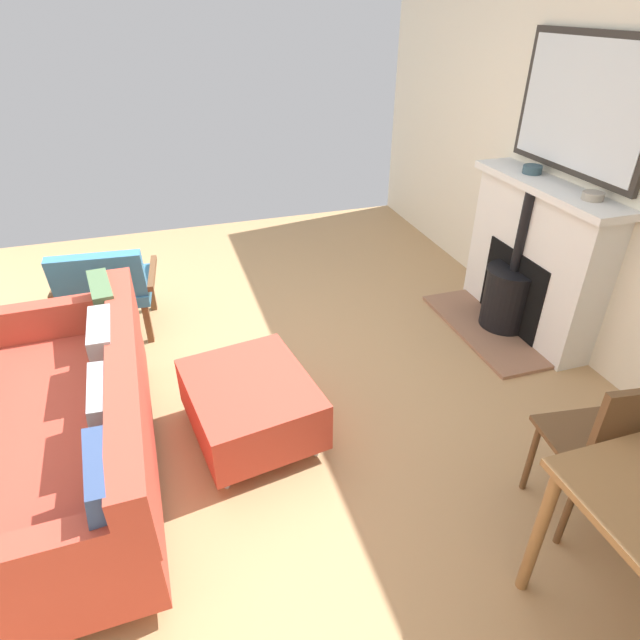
# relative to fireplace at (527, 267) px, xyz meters

# --- Properties ---
(ground_plane) EXTENTS (4.96, 5.87, 0.01)m
(ground_plane) POSITION_rel_fireplace_xyz_m (2.25, 0.13, -0.50)
(ground_plane) COLOR tan
(wall_left) EXTENTS (0.12, 5.87, 2.74)m
(wall_left) POSITION_rel_fireplace_xyz_m (-0.23, 0.13, 0.88)
(wall_left) COLOR silver
(wall_left) RESTS_ON ground
(fireplace) EXTENTS (0.66, 1.29, 1.11)m
(fireplace) POSITION_rel_fireplace_xyz_m (0.00, 0.00, 0.00)
(fireplace) COLOR #93664C
(fireplace) RESTS_ON ground
(mirror_over_mantel) EXTENTS (0.04, 1.13, 0.83)m
(mirror_over_mantel) POSITION_rel_fireplace_xyz_m (-0.14, -0.00, 1.09)
(mirror_over_mantel) COLOR #2D2823
(mantel_bowl_near) EXTENTS (0.13, 0.13, 0.06)m
(mantel_bowl_near) POSITION_rel_fireplace_xyz_m (-0.05, -0.22, 0.65)
(mantel_bowl_near) COLOR #334C56
(mantel_bowl_near) RESTS_ON fireplace
(mantel_bowl_far) EXTENTS (0.13, 0.13, 0.05)m
(mantel_bowl_far) POSITION_rel_fireplace_xyz_m (-0.05, 0.36, 0.64)
(mantel_bowl_far) COLOR #9E9384
(mantel_bowl_far) RESTS_ON fireplace
(sofa) EXTENTS (0.88, 1.85, 0.78)m
(sofa) POSITION_rel_fireplace_xyz_m (3.04, 0.62, -0.15)
(sofa) COLOR #B2B2B7
(sofa) RESTS_ON ground
(ottoman) EXTENTS (0.74, 0.85, 0.38)m
(ottoman) POSITION_rel_fireplace_xyz_m (2.16, 0.57, -0.26)
(ottoman) COLOR #B2B2B7
(ottoman) RESTS_ON ground
(armchair_accent) EXTENTS (0.72, 0.65, 0.74)m
(armchair_accent) POSITION_rel_fireplace_xyz_m (2.93, -0.79, -0.08)
(armchair_accent) COLOR brown
(armchair_accent) RESTS_ON ground
(dining_chair_near_fireplace) EXTENTS (0.45, 0.45, 0.89)m
(dining_chair_near_fireplace) POSITION_rel_fireplace_xyz_m (0.79, 1.63, 0.03)
(dining_chair_near_fireplace) COLOR brown
(dining_chair_near_fireplace) RESTS_ON ground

